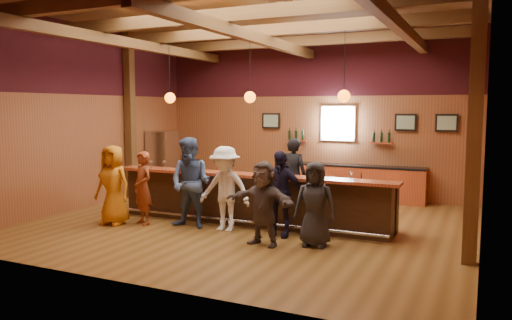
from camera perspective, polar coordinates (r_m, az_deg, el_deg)
The scene contains 27 objects.
room at distance 10.56m, azimuth -0.56°, elevation 9.98°, with size 9.04×9.00×4.52m.
bar_counter at distance 10.79m, azimuth -0.25°, elevation -4.46°, with size 6.30×1.07×1.11m.
back_bar_cabinet at distance 13.74m, azimuth 10.60°, elevation -2.49°, with size 4.00×0.52×0.95m.
window at distance 13.92m, azimuth 9.36°, elevation 4.15°, with size 0.95×0.09×0.95m.
framed_pictures at distance 13.70m, azimuth 12.85°, elevation 4.26°, with size 5.35×0.05×0.45m.
wine_shelves at distance 13.87m, azimuth 9.25°, elevation 2.37°, with size 3.00×0.18×0.30m.
pendant_lights at distance 10.48m, azimuth -0.69°, elevation 7.25°, with size 4.24×0.24×1.37m.
stainless_fridge at distance 14.90m, azimuth -10.66°, elevation -0.19°, with size 0.70×0.70×1.80m, color silver.
customer_orange at distance 11.02m, azimuth -16.02°, elevation -2.76°, with size 0.83×0.54×1.69m, color #C87112.
customer_redvest at distance 10.88m, azimuth -12.80°, elevation -3.14°, with size 0.57×0.37×1.56m, color maroon.
customer_denim at distance 10.35m, azimuth -7.47°, elevation -2.62°, with size 0.91×0.71×1.88m, color #425984.
customer_white at distance 10.05m, azimuth -3.55°, elevation -3.30°, with size 1.11×0.64×1.71m, color white.
customer_navy at distance 9.63m, azimuth 2.68°, elevation -3.86°, with size 0.98×0.41×1.67m, color black.
customer_brown at distance 9.00m, azimuth 0.84°, elevation -4.96°, with size 1.43×0.45×1.54m, color #4F443F.
customer_dark at distance 9.00m, azimuth 6.74°, elevation -5.03°, with size 0.75×0.49×1.53m, color #242526.
bartender at distance 11.59m, azimuth 4.34°, elevation -1.87°, with size 0.65×0.43×1.79m, color black.
ice_bucket at distance 10.38m, azimuth 0.71°, elevation -1.00°, with size 0.19×0.19×0.21m, color brown.
bottle_a at distance 10.24m, azimuth 2.47°, elevation -0.86°, with size 0.08×0.08×0.38m.
bottle_b at distance 10.11m, azimuth 3.22°, elevation -0.93°, with size 0.08×0.08×0.39m.
glass_a at distance 11.68m, azimuth -11.89°, elevation -0.28°, with size 0.07×0.07×0.17m.
glass_b at distance 11.41m, azimuth -10.43°, elevation -0.31°, with size 0.08×0.08×0.19m.
glass_c at distance 11.19m, azimuth -8.26°, elevation -0.44°, with size 0.08×0.08×0.18m.
glass_d at distance 10.87m, azimuth -6.88°, elevation -0.55°, with size 0.09×0.09×0.19m.
glass_e at distance 10.69m, azimuth -3.66°, elevation -0.64°, with size 0.09×0.09×0.19m.
glass_f at distance 10.00m, azimuth 3.16°, elevation -1.14°, with size 0.08×0.08×0.18m.
glass_g at distance 9.94m, azimuth 6.60°, elevation -1.18°, with size 0.08×0.08×0.19m.
glass_h at distance 9.70m, azimuth 10.79°, elevation -1.55°, with size 0.07×0.07×0.16m.
Camera 1 is at (4.51, -9.46, 2.48)m, focal length 35.00 mm.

